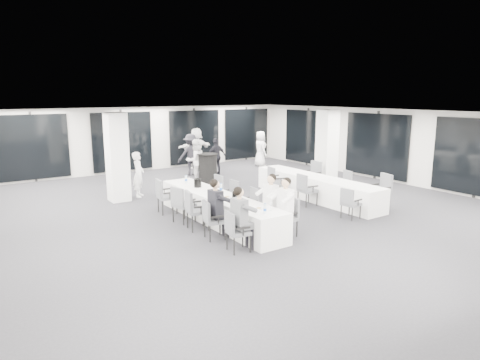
# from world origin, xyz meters

# --- Properties ---
(room) EXTENTS (14.04, 16.04, 2.84)m
(room) POSITION_xyz_m (0.89, 1.11, 1.39)
(room) COLOR #26262C
(room) RESTS_ON ground
(column_left) EXTENTS (0.60, 0.60, 2.80)m
(column_left) POSITION_xyz_m (-2.80, 3.20, 1.40)
(column_left) COLOR white
(column_left) RESTS_ON floor
(column_right) EXTENTS (0.60, 0.60, 2.80)m
(column_right) POSITION_xyz_m (4.20, 1.00, 1.40)
(column_right) COLOR white
(column_right) RESTS_ON floor
(banquet_table_main) EXTENTS (0.90, 5.00, 0.75)m
(banquet_table_main) POSITION_xyz_m (-1.39, -0.58, 0.38)
(banquet_table_main) COLOR white
(banquet_table_main) RESTS_ON floor
(banquet_table_side) EXTENTS (0.90, 5.00, 0.75)m
(banquet_table_side) POSITION_xyz_m (2.53, -0.21, 0.38)
(banquet_table_side) COLOR white
(banquet_table_side) RESTS_ON floor
(cocktail_table) EXTENTS (0.80, 0.80, 1.12)m
(cocktail_table) POSITION_xyz_m (0.98, 4.09, 0.57)
(cocktail_table) COLOR black
(cocktail_table) RESTS_ON floor
(chair_main_left_near) EXTENTS (0.52, 0.56, 0.90)m
(chair_main_left_near) POSITION_xyz_m (-2.22, -2.66, 0.52)
(chair_main_left_near) COLOR #4E5056
(chair_main_left_near) RESTS_ON floor
(chair_main_left_second) EXTENTS (0.55, 0.58, 0.92)m
(chair_main_left_second) POSITION_xyz_m (-2.22, -1.67, 0.53)
(chair_main_left_second) COLOR #4E5056
(chair_main_left_second) RESTS_ON floor
(chair_main_left_mid) EXTENTS (0.59, 0.63, 1.00)m
(chair_main_left_mid) POSITION_xyz_m (-2.23, -0.83, 0.57)
(chair_main_left_mid) COLOR #4E5056
(chair_main_left_mid) RESTS_ON floor
(chair_main_left_fourth) EXTENTS (0.60, 0.62, 0.97)m
(chair_main_left_fourth) POSITION_xyz_m (-2.23, -0.10, 0.55)
(chair_main_left_fourth) COLOR #4E5056
(chair_main_left_fourth) RESTS_ON floor
(chair_main_left_far) EXTENTS (0.56, 0.61, 0.99)m
(chair_main_left_far) POSITION_xyz_m (-2.23, 0.99, 0.57)
(chair_main_left_far) COLOR #4E5056
(chair_main_left_far) RESTS_ON floor
(chair_main_right_near) EXTENTS (0.50, 0.55, 0.93)m
(chair_main_right_near) POSITION_xyz_m (-0.56, -2.48, 0.53)
(chair_main_right_near) COLOR #4E5056
(chair_main_right_near) RESTS_ON floor
(chair_main_right_second) EXTENTS (0.46, 0.52, 0.90)m
(chair_main_right_second) POSITION_xyz_m (-0.56, -1.91, 0.51)
(chair_main_right_second) COLOR #4E5056
(chair_main_right_second) RESTS_ON floor
(chair_main_right_mid) EXTENTS (0.49, 0.53, 0.88)m
(chair_main_right_mid) POSITION_xyz_m (-0.57, -0.91, 0.50)
(chair_main_right_mid) COLOR #4E5056
(chair_main_right_mid) RESTS_ON floor
(chair_main_right_fourth) EXTENTS (0.47, 0.53, 0.92)m
(chair_main_right_fourth) POSITION_xyz_m (-0.56, 0.08, 0.52)
(chair_main_right_fourth) COLOR #4E5056
(chair_main_right_fourth) RESTS_ON floor
(chair_main_right_far) EXTENTS (0.48, 0.53, 0.93)m
(chair_main_right_far) POSITION_xyz_m (-0.56, 0.96, 0.53)
(chair_main_right_far) COLOR #4E5056
(chair_main_right_far) RESTS_ON floor
(chair_side_left_near) EXTENTS (0.47, 0.52, 0.86)m
(chair_side_left_near) POSITION_xyz_m (1.71, -2.36, 0.49)
(chair_side_left_near) COLOR #4E5056
(chair_side_left_near) RESTS_ON floor
(chair_side_left_mid) EXTENTS (0.54, 0.59, 0.98)m
(chair_side_left_mid) POSITION_xyz_m (1.70, -0.62, 0.56)
(chair_side_left_mid) COLOR #4E5056
(chair_side_left_mid) RESTS_ON floor
(chair_side_left_far) EXTENTS (0.59, 0.62, 0.99)m
(chair_side_left_far) POSITION_xyz_m (1.70, 0.86, 0.56)
(chair_side_left_far) COLOR #4E5056
(chair_side_left_far) RESTS_ON floor
(chair_side_right_near) EXTENTS (0.63, 0.66, 1.04)m
(chair_side_right_near) POSITION_xyz_m (3.37, -2.11, 0.59)
(chair_side_right_near) COLOR #4E5056
(chair_side_right_near) RESTS_ON floor
(chair_side_right_mid) EXTENTS (0.55, 0.58, 0.92)m
(chair_side_right_mid) POSITION_xyz_m (3.36, -0.64, 0.52)
(chair_side_right_mid) COLOR #4E5056
(chair_side_right_mid) RESTS_ON floor
(chair_side_right_far) EXTENTS (0.53, 0.59, 1.03)m
(chair_side_right_far) POSITION_xyz_m (3.37, 0.81, 0.59)
(chair_side_right_far) COLOR #4E5056
(chair_side_right_far) RESTS_ON floor
(seated_guest_a) EXTENTS (0.50, 0.38, 1.44)m
(seated_guest_a) POSITION_xyz_m (-2.06, -2.68, 0.81)
(seated_guest_a) COLOR #55585C
(seated_guest_a) RESTS_ON floor
(seated_guest_b) EXTENTS (0.50, 0.38, 1.44)m
(seated_guest_b) POSITION_xyz_m (-2.06, -1.68, 0.81)
(seated_guest_b) COLOR black
(seated_guest_b) RESTS_ON floor
(seated_guest_c) EXTENTS (0.50, 0.38, 1.44)m
(seated_guest_c) POSITION_xyz_m (-0.73, -2.47, 0.81)
(seated_guest_c) COLOR white
(seated_guest_c) RESTS_ON floor
(seated_guest_d) EXTENTS (0.50, 0.38, 1.44)m
(seated_guest_d) POSITION_xyz_m (-0.73, -1.91, 0.81)
(seated_guest_d) COLOR white
(seated_guest_d) RESTS_ON floor
(standing_guest_a) EXTENTS (0.75, 0.79, 1.70)m
(standing_guest_a) POSITION_xyz_m (-2.08, 3.34, 0.85)
(standing_guest_a) COLOR white
(standing_guest_a) RESTS_ON floor
(standing_guest_b) EXTENTS (0.93, 0.61, 1.87)m
(standing_guest_b) POSITION_xyz_m (0.68, 4.53, 0.93)
(standing_guest_b) COLOR white
(standing_guest_b) RESTS_ON floor
(standing_guest_c) EXTENTS (1.36, 0.86, 1.96)m
(standing_guest_c) POSITION_xyz_m (1.15, 5.77, 0.98)
(standing_guest_c) COLOR black
(standing_guest_c) RESTS_ON floor
(standing_guest_d) EXTENTS (1.08, 0.67, 1.75)m
(standing_guest_d) POSITION_xyz_m (2.09, 5.29, 0.88)
(standing_guest_d) COLOR black
(standing_guest_d) RESTS_ON floor
(standing_guest_e) EXTENTS (0.70, 0.99, 1.87)m
(standing_guest_e) POSITION_xyz_m (4.92, 5.99, 0.93)
(standing_guest_e) COLOR white
(standing_guest_e) RESTS_ON floor
(standing_guest_f) EXTENTS (1.99, 0.93, 2.09)m
(standing_guest_f) POSITION_xyz_m (2.18, 7.20, 1.05)
(standing_guest_f) COLOR white
(standing_guest_f) RESTS_ON floor
(standing_guest_g) EXTENTS (0.85, 0.85, 1.82)m
(standing_guest_g) POSITION_xyz_m (-1.81, 6.43, 0.91)
(standing_guest_g) COLOR #55585C
(standing_guest_g) RESTS_ON floor
(ice_bucket_near) EXTENTS (0.24, 0.24, 0.27)m
(ice_bucket_near) POSITION_xyz_m (-1.40, -1.50, 0.88)
(ice_bucket_near) COLOR black
(ice_bucket_near) RESTS_ON banquet_table_main
(ice_bucket_far) EXTENTS (0.22, 0.22, 0.25)m
(ice_bucket_far) POSITION_xyz_m (-1.39, 0.53, 0.87)
(ice_bucket_far) COLOR black
(ice_bucket_far) RESTS_ON banquet_table_main
(water_bottle_a) EXTENTS (0.07, 0.07, 0.22)m
(water_bottle_a) POSITION_xyz_m (-1.46, -2.72, 0.86)
(water_bottle_a) COLOR silver
(water_bottle_a) RESTS_ON banquet_table_main
(water_bottle_b) EXTENTS (0.07, 0.07, 0.23)m
(water_bottle_b) POSITION_xyz_m (-1.18, -0.39, 0.87)
(water_bottle_b) COLOR silver
(water_bottle_b) RESTS_ON banquet_table_main
(water_bottle_c) EXTENTS (0.07, 0.07, 0.23)m
(water_bottle_c) POSITION_xyz_m (-1.40, 1.23, 0.86)
(water_bottle_c) COLOR silver
(water_bottle_c) RESTS_ON banquet_table_main
(plate_a) EXTENTS (0.18, 0.18, 0.03)m
(plate_a) POSITION_xyz_m (-1.48, -2.18, 0.76)
(plate_a) COLOR white
(plate_a) RESTS_ON banquet_table_main
(plate_b) EXTENTS (0.19, 0.19, 0.03)m
(plate_b) POSITION_xyz_m (-1.33, -2.32, 0.76)
(plate_b) COLOR white
(plate_b) RESTS_ON banquet_table_main
(plate_c) EXTENTS (0.19, 0.19, 0.03)m
(plate_c) POSITION_xyz_m (-1.35, -0.95, 0.76)
(plate_c) COLOR white
(plate_c) RESTS_ON banquet_table_main
(wine_glass) EXTENTS (0.07, 0.07, 0.18)m
(wine_glass) POSITION_xyz_m (-1.21, -2.60, 0.89)
(wine_glass) COLOR silver
(wine_glass) RESTS_ON banquet_table_main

